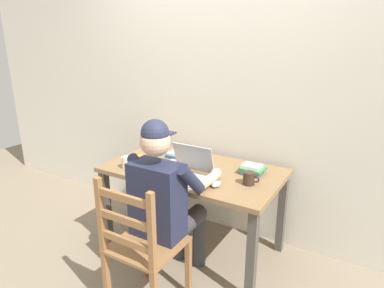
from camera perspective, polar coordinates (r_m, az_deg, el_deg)
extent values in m
plane|color=gray|center=(3.00, 0.16, -17.08)|extent=(8.00, 8.00, 0.00)
cube|color=silver|center=(2.91, 4.93, 9.49)|extent=(6.00, 0.04, 2.60)
cube|color=olive|center=(2.66, 0.18, -4.53)|extent=(1.38, 0.78, 0.03)
cube|color=#4C4742|center=(2.94, -14.34, -10.66)|extent=(0.06, 0.06, 0.69)
cube|color=#4C4742|center=(2.33, 10.10, -18.51)|extent=(0.06, 0.06, 0.69)
cube|color=#4C4742|center=(3.39, -6.31, -6.23)|extent=(0.06, 0.06, 0.69)
cube|color=#4C4742|center=(2.88, 15.01, -11.30)|extent=(0.06, 0.06, 0.69)
cube|color=#232842|center=(2.20, -5.93, -9.48)|extent=(0.34, 0.20, 0.50)
sphere|color=#DBB293|center=(2.05, -6.27, 0.41)|extent=(0.19, 0.19, 0.19)
sphere|color=#282D47|center=(2.03, -6.32, 1.82)|extent=(0.17, 0.17, 0.17)
cube|color=#282D47|center=(2.11, -4.91, 1.87)|extent=(0.13, 0.10, 0.01)
cylinder|color=#38383D|center=(2.50, -4.67, -12.33)|extent=(0.13, 0.40, 0.13)
cylinder|color=#38383D|center=(2.42, -1.08, -13.45)|extent=(0.13, 0.40, 0.13)
cylinder|color=#38383D|center=(2.76, -2.09, -14.71)|extent=(0.10, 0.10, 0.46)
cylinder|color=#38383D|center=(2.69, 1.27, -15.76)|extent=(0.10, 0.10, 0.46)
cylinder|color=#232842|center=(2.31, -8.73, -3.96)|extent=(0.10, 0.25, 0.25)
cylinder|color=#DBB293|center=(2.51, -5.33, -4.33)|extent=(0.07, 0.28, 0.07)
sphere|color=#DBB293|center=(2.62, -3.36, -3.40)|extent=(0.08, 0.08, 0.08)
cylinder|color=#232842|center=(2.10, -0.16, -6.04)|extent=(0.10, 0.25, 0.25)
cylinder|color=#DBB293|center=(2.32, 2.77, -6.22)|extent=(0.07, 0.28, 0.07)
sphere|color=#DBB293|center=(2.44, 4.11, -5.02)|extent=(0.08, 0.08, 0.08)
cube|color=olive|center=(2.25, -7.60, -16.57)|extent=(0.42, 0.42, 0.02)
cube|color=olive|center=(2.42, -0.62, -20.32)|extent=(0.04, 0.04, 0.44)
cube|color=olive|center=(2.60, -8.16, -17.51)|extent=(0.04, 0.04, 0.44)
cube|color=olive|center=(2.38, -14.29, -21.72)|extent=(0.04, 0.04, 0.44)
cube|color=olive|center=(1.89, -6.87, -14.76)|extent=(0.04, 0.04, 0.48)
cube|color=olive|center=(2.11, -15.28, -11.54)|extent=(0.04, 0.04, 0.48)
cube|color=olive|center=(2.06, -11.13, -15.98)|extent=(0.36, 0.02, 0.04)
cube|color=olive|center=(1.98, -11.37, -12.59)|extent=(0.36, 0.02, 0.04)
cube|color=olive|center=(1.92, -11.62, -8.97)|extent=(0.36, 0.02, 0.04)
cube|color=#ADAFB2|center=(2.45, -1.47, -5.92)|extent=(0.33, 0.23, 0.02)
cube|color=silver|center=(2.45, -1.47, -5.72)|extent=(0.29, 0.17, 0.00)
cube|color=#ADAFB2|center=(2.52, 0.23, -2.43)|extent=(0.33, 0.06, 0.22)
cube|color=#4C515B|center=(2.52, 0.23, -2.43)|extent=(0.29, 0.05, 0.18)
ellipsoid|color=#ADAFB2|center=(2.35, 4.17, -6.82)|extent=(0.06, 0.10, 0.03)
cylinder|color=beige|center=(2.70, -11.10, -3.10)|extent=(0.07, 0.07, 0.09)
torus|color=beige|center=(2.67, -10.33, -3.20)|extent=(0.05, 0.01, 0.05)
cylinder|color=#38281E|center=(2.39, 9.64, -5.77)|extent=(0.08, 0.08, 0.09)
torus|color=#38281E|center=(2.38, 10.84, -5.91)|extent=(0.05, 0.01, 0.05)
cube|color=#2D5B9E|center=(2.59, 10.23, -4.70)|extent=(0.15, 0.14, 0.03)
cube|color=#38844C|center=(2.59, 10.28, -4.16)|extent=(0.18, 0.16, 0.02)
cube|color=white|center=(2.59, 10.16, -3.70)|extent=(0.14, 0.11, 0.02)
cube|color=#2D5B9E|center=(2.88, -2.40, -2.11)|extent=(0.20, 0.13, 0.03)
cube|color=white|center=(2.88, -2.37, -1.62)|extent=(0.16, 0.11, 0.02)
cube|color=white|center=(2.40, -0.43, -6.58)|extent=(0.27, 0.21, 0.01)
cube|color=white|center=(2.44, -1.16, -6.07)|extent=(0.22, 0.20, 0.01)
cube|color=gold|center=(2.94, -8.52, -2.21)|extent=(0.14, 0.11, 0.00)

